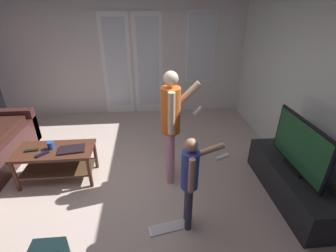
% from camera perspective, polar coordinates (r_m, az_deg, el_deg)
% --- Properties ---
extents(ground_plane, '(5.29, 5.53, 0.02)m').
position_cam_1_polar(ground_plane, '(3.43, -12.55, -15.21)').
color(ground_plane, '#BCA79B').
extents(wall_back_with_doors, '(5.29, 0.09, 2.90)m').
position_cam_1_polar(wall_back_with_doors, '(5.34, -10.21, 17.54)').
color(wall_back_with_doors, silver).
rests_on(wall_back_with_doors, ground_plane).
extents(wall_right_plain, '(0.06, 5.53, 2.87)m').
position_cam_1_polar(wall_right_plain, '(3.39, 34.16, 8.32)').
color(wall_right_plain, silver).
rests_on(wall_right_plain, ground_plane).
extents(coffee_table, '(1.03, 0.50, 0.49)m').
position_cam_1_polar(coffee_table, '(3.70, -25.01, -6.81)').
color(coffee_table, '#4A2719').
rests_on(coffee_table, ground_plane).
extents(tv_stand, '(0.46, 1.53, 0.42)m').
position_cam_1_polar(tv_stand, '(3.53, 26.91, -11.92)').
color(tv_stand, black).
rests_on(tv_stand, ground_plane).
extents(flat_screen_tv, '(0.08, 1.02, 0.66)m').
position_cam_1_polar(flat_screen_tv, '(3.25, 28.86, -4.27)').
color(flat_screen_tv, black).
rests_on(flat_screen_tv, tv_stand).
extents(person_adult, '(0.56, 0.42, 1.57)m').
position_cam_1_polar(person_adult, '(3.07, 0.83, 1.49)').
color(person_adult, pink).
rests_on(person_adult, ground_plane).
extents(person_child, '(0.52, 0.31, 1.13)m').
position_cam_1_polar(person_child, '(2.53, 5.44, -11.89)').
color(person_child, '#3B3759').
rests_on(person_child, ground_plane).
extents(loose_keyboard, '(0.46, 0.21, 0.02)m').
position_cam_1_polar(loose_keyboard, '(2.94, 0.06, -22.94)').
color(loose_keyboard, white).
rests_on(loose_keyboard, ground_plane).
extents(laptop_closed, '(0.37, 0.27, 0.02)m').
position_cam_1_polar(laptop_closed, '(3.51, -21.91, -5.14)').
color(laptop_closed, black).
rests_on(laptop_closed, coffee_table).
extents(cup_near_edge, '(0.09, 0.09, 0.10)m').
position_cam_1_polar(cup_near_edge, '(3.64, -26.06, -4.17)').
color(cup_near_edge, '#1D45A1').
rests_on(cup_near_edge, coffee_table).
extents(tv_remote_black, '(0.18, 0.07, 0.02)m').
position_cam_1_polar(tv_remote_black, '(3.73, -29.63, -5.04)').
color(tv_remote_black, black).
rests_on(tv_remote_black, coffee_table).
extents(dvd_remote_slim, '(0.15, 0.16, 0.02)m').
position_cam_1_polar(dvd_remote_slim, '(3.57, -27.67, -5.94)').
color(dvd_remote_slim, black).
rests_on(dvd_remote_slim, coffee_table).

